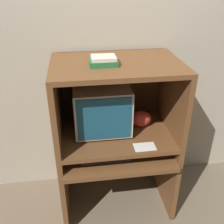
# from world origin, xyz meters

# --- Properties ---
(wall_back) EXTENTS (6.00, 0.06, 2.60)m
(wall_back) POSITION_xyz_m (0.00, 0.72, 1.30)
(wall_back) COLOR #B2A893
(wall_back) RESTS_ON ground_plane
(desk_base) EXTENTS (0.97, 0.70, 0.64)m
(desk_base) POSITION_xyz_m (0.00, 0.28, 0.41)
(desk_base) COLOR brown
(desk_base) RESTS_ON ground_plane
(desk_monitor_shelf) EXTENTS (0.97, 0.66, 0.14)m
(desk_monitor_shelf) POSITION_xyz_m (0.00, 0.33, 0.74)
(desk_monitor_shelf) COLOR brown
(desk_monitor_shelf) RESTS_ON desk_base
(hutch_upper) EXTENTS (0.97, 0.66, 0.61)m
(hutch_upper) POSITION_xyz_m (0.00, 0.36, 1.18)
(hutch_upper) COLOR brown
(hutch_upper) RESTS_ON desk_monitor_shelf
(crt_monitor) EXTENTS (0.45, 0.44, 0.40)m
(crt_monitor) POSITION_xyz_m (-0.11, 0.41, 0.98)
(crt_monitor) COLOR beige
(crt_monitor) RESTS_ON desk_monitor_shelf
(keyboard) EXTENTS (0.40, 0.14, 0.03)m
(keyboard) POSITION_xyz_m (-0.11, 0.16, 0.65)
(keyboard) COLOR #2D2D30
(keyboard) RESTS_ON desk_base
(mouse) EXTENTS (0.06, 0.04, 0.03)m
(mouse) POSITION_xyz_m (0.15, 0.15, 0.65)
(mouse) COLOR black
(mouse) RESTS_ON desk_base
(snack_bag) EXTENTS (0.17, 0.13, 0.14)m
(snack_bag) POSITION_xyz_m (0.23, 0.40, 0.85)
(snack_bag) COLOR #BC382D
(snack_bag) RESTS_ON desk_monitor_shelf
(book_stack) EXTENTS (0.19, 0.15, 0.06)m
(book_stack) POSITION_xyz_m (-0.10, 0.27, 1.42)
(book_stack) COLOR #236638
(book_stack) RESTS_ON hutch_upper
(paper_card) EXTENTS (0.17, 0.11, 0.00)m
(paper_card) POSITION_xyz_m (0.19, 0.08, 0.78)
(paper_card) COLOR white
(paper_card) RESTS_ON desk_monitor_shelf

